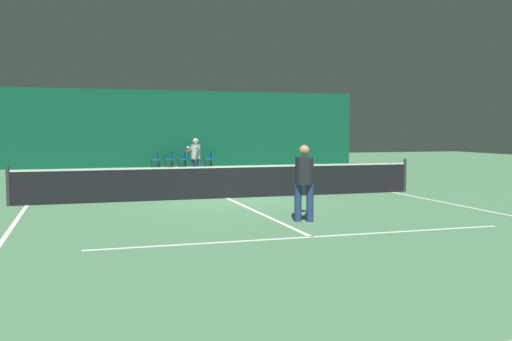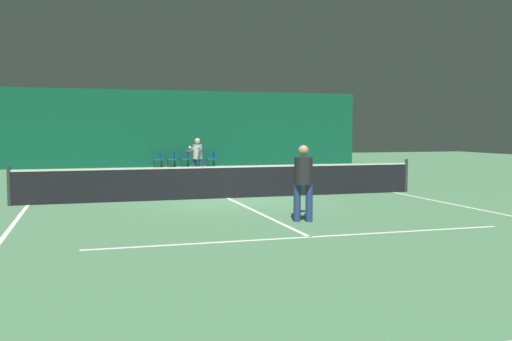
# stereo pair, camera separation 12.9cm
# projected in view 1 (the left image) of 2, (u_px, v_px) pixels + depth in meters

# --- Properties ---
(ground_plane) EXTENTS (60.00, 60.00, 0.00)m
(ground_plane) POSITION_uv_depth(u_px,v_px,m) (227.00, 198.00, 16.77)
(ground_plane) COLOR #4C7F56
(backdrop_curtain) EXTENTS (23.00, 0.12, 4.18)m
(backdrop_curtain) POSITION_uv_depth(u_px,v_px,m) (158.00, 129.00, 31.12)
(backdrop_curtain) COLOR #0F5138
(backdrop_curtain) RESTS_ON ground
(court_line_baseline_far) EXTENTS (11.00, 0.10, 0.00)m
(court_line_baseline_far) POSITION_uv_depth(u_px,v_px,m) (168.00, 171.00, 28.11)
(court_line_baseline_far) COLOR white
(court_line_baseline_far) RESTS_ON ground
(court_line_service_far) EXTENTS (8.25, 0.10, 0.00)m
(court_line_service_far) POSITION_uv_depth(u_px,v_px,m) (188.00, 180.00, 22.87)
(court_line_service_far) COLOR white
(court_line_service_far) RESTS_ON ground
(court_line_service_near) EXTENTS (8.25, 0.10, 0.00)m
(court_line_service_near) POSITION_uv_depth(u_px,v_px,m) (312.00, 237.00, 10.67)
(court_line_service_near) COLOR white
(court_line_service_near) RESTS_ON ground
(court_line_sideline_left) EXTENTS (0.10, 23.80, 0.00)m
(court_line_sideline_left) POSITION_uv_depth(u_px,v_px,m) (27.00, 205.00, 15.15)
(court_line_sideline_left) COLOR white
(court_line_sideline_left) RESTS_ON ground
(court_line_sideline_right) EXTENTS (0.10, 23.80, 0.00)m
(court_line_sideline_right) POSITION_uv_depth(u_px,v_px,m) (392.00, 192.00, 18.40)
(court_line_sideline_right) COLOR white
(court_line_sideline_right) RESTS_ON ground
(court_line_centre) EXTENTS (0.10, 12.80, 0.00)m
(court_line_centre) POSITION_uv_depth(u_px,v_px,m) (227.00, 198.00, 16.77)
(court_line_centre) COLOR white
(court_line_centre) RESTS_ON ground
(tennis_net) EXTENTS (12.00, 0.10, 1.07)m
(tennis_net) POSITION_uv_depth(u_px,v_px,m) (227.00, 181.00, 16.74)
(tennis_net) COLOR black
(tennis_net) RESTS_ON ground
(player_near) EXTENTS (0.86, 1.38, 1.68)m
(player_near) POSITION_uv_depth(u_px,v_px,m) (304.00, 177.00, 12.46)
(player_near) COLOR navy
(player_near) RESTS_ON ground
(player_far) EXTENTS (0.96, 1.36, 1.68)m
(player_far) POSITION_uv_depth(u_px,v_px,m) (195.00, 155.00, 23.30)
(player_far) COLOR navy
(player_far) RESTS_ON ground
(courtside_chair_0) EXTENTS (0.44, 0.44, 0.84)m
(courtside_chair_0) POSITION_uv_depth(u_px,v_px,m) (157.00, 158.00, 30.66)
(courtside_chair_0) COLOR #2D2D2D
(courtside_chair_0) RESTS_ON ground
(courtside_chair_1) EXTENTS (0.44, 0.44, 0.84)m
(courtside_chair_1) POSITION_uv_depth(u_px,v_px,m) (170.00, 158.00, 30.87)
(courtside_chair_1) COLOR #2D2D2D
(courtside_chair_1) RESTS_ON ground
(courtside_chair_2) EXTENTS (0.44, 0.44, 0.84)m
(courtside_chair_2) POSITION_uv_depth(u_px,v_px,m) (183.00, 158.00, 31.09)
(courtside_chair_2) COLOR #2D2D2D
(courtside_chair_2) RESTS_ON ground
(courtside_chair_3) EXTENTS (0.44, 0.44, 0.84)m
(courtside_chair_3) POSITION_uv_depth(u_px,v_px,m) (196.00, 158.00, 31.30)
(courtside_chair_3) COLOR #2D2D2D
(courtside_chair_3) RESTS_ON ground
(courtside_chair_4) EXTENTS (0.44, 0.44, 0.84)m
(courtside_chair_4) POSITION_uv_depth(u_px,v_px,m) (209.00, 158.00, 31.52)
(courtside_chair_4) COLOR #2D2D2D
(courtside_chair_4) RESTS_ON ground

